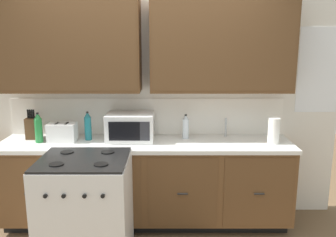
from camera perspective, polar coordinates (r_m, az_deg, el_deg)
The scene contains 11 objects.
wall_unit at distance 3.73m, azimuth -3.58°, elevation 8.41°, with size 4.14×0.40×2.59m.
counter_run at distance 3.82m, azimuth -3.52°, elevation -10.07°, with size 2.97×0.64×0.90m.
stove_range at distance 3.31m, azimuth -13.01°, elevation -13.92°, with size 0.76×0.68×0.95m.
microwave at distance 3.72m, azimuth -6.11°, elevation -1.33°, with size 0.48×0.37×0.28m.
toaster at distance 3.81m, azimuth -16.54°, elevation -2.12°, with size 0.28×0.18×0.19m.
knife_block at distance 4.03m, azimuth -20.85°, elevation -1.37°, with size 0.11×0.14×0.31m.
sink_faucet at distance 3.89m, azimuth 9.07°, elevation -1.39°, with size 0.02×0.02×0.20m, color #B2B5BA.
paper_towel_roll at distance 3.73m, azimuth 16.37°, elevation -1.86°, with size 0.12×0.12×0.26m, color white.
bottle_teal at distance 3.80m, azimuth -12.70°, elevation -1.18°, with size 0.07×0.07×0.30m.
bottle_clear at distance 3.76m, azimuth 2.74°, elevation -1.31°, with size 0.07×0.07×0.26m.
bottle_green at distance 3.84m, azimuth -19.98°, elevation -1.42°, with size 0.08×0.08×0.31m.
Camera 1 is at (0.23, -3.22, 1.93)m, focal length 38.37 mm.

